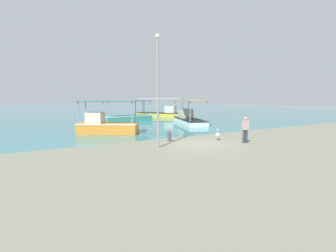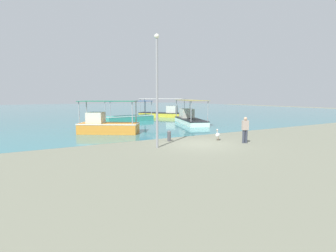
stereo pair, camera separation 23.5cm
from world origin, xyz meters
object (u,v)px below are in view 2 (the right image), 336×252
fisherman_standing (245,129)px  mooring_bollard (169,135)px  fishing_boat_near_right (164,113)px  pelican (218,135)px  lamp_post (157,86)px  fishing_boat_far_left (107,125)px  fishing_boat_outer (129,117)px  fishing_boat_center (190,118)px

fisherman_standing → mooring_bollard: bearing=142.0°
fishing_boat_near_right → mooring_bollard: bearing=-117.9°
pelican → fishing_boat_near_right: bearing=71.5°
lamp_post → fisherman_standing: (5.60, -1.50, -2.72)m
fishing_boat_far_left → fisherman_standing: fishing_boat_far_left is taller
fishing_boat_far_left → pelican: 9.03m
fishing_boat_near_right → mooring_bollard: (-9.55, -18.02, -0.21)m
fishing_boat_near_right → fisherman_standing: (-5.65, -21.06, 0.30)m
fishing_boat_near_right → fishing_boat_far_left: size_ratio=1.26×
fishing_boat_near_right → fishing_boat_outer: fishing_boat_near_right is taller
lamp_post → fisherman_standing: size_ratio=3.85×
fishing_boat_outer → lamp_post: 17.35m
mooring_bollard → fisherman_standing: bearing=-38.0°
fishing_boat_outer → mooring_bollard: size_ratio=8.54×
fishing_boat_outer → pelican: bearing=-89.7°
fishing_boat_far_left → fishing_boat_center: (10.20, 2.99, -0.07)m
lamp_post → fishing_boat_near_right: bearing=60.1°
fishing_boat_outer → mooring_bollard: fishing_boat_outer is taller
fishing_boat_far_left → fisherman_standing: (6.41, -8.78, 0.23)m
mooring_bollard → fishing_boat_far_left: bearing=113.6°
fishing_boat_far_left → fishing_boat_outer: fishing_boat_far_left is taller
pelican → mooring_bollard: bearing=156.4°
fishing_boat_outer → fishing_boat_center: bearing=-52.7°
fishing_boat_center → fisherman_standing: (-3.79, -11.77, 0.30)m
fishing_boat_center → lamp_post: size_ratio=1.12×
fishing_boat_near_right → mooring_bollard: fishing_boat_near_right is taller
fishing_boat_far_left → lamp_post: size_ratio=0.77×
fishing_boat_center → fishing_boat_outer: bearing=127.3°
fishing_boat_far_left → lamp_post: lamp_post is taller
fishing_boat_near_right → fishing_boat_far_left: (-12.06, -12.28, 0.07)m
fishing_boat_far_left → pelican: fishing_boat_far_left is taller
fishing_boat_near_right → mooring_bollard: 20.39m
fishing_boat_center → fishing_boat_far_left: bearing=-163.7°
fishing_boat_far_left → mooring_bollard: bearing=-66.4°
fishing_boat_center → pelican: 11.08m
fishing_boat_outer → mooring_bollard: bearing=-101.4°
mooring_bollard → fishing_boat_near_right: bearing=62.1°
pelican → mooring_bollard: pelican is taller
pelican → fishing_boat_far_left: bearing=128.3°
lamp_post → fisherman_standing: bearing=-15.0°
fishing_boat_outer → pelican: size_ratio=7.91×
fishing_boat_near_right → fishing_boat_center: 9.47m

